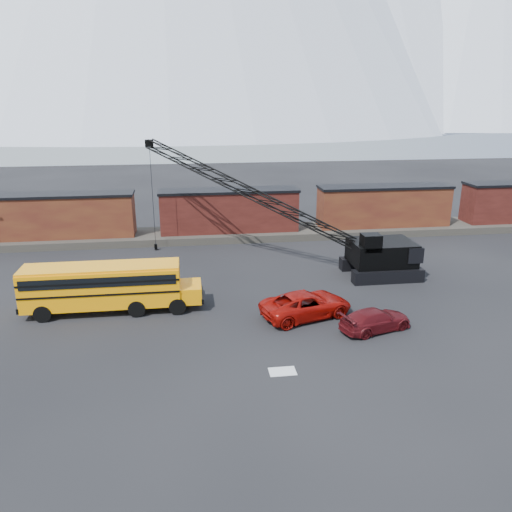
{
  "coord_description": "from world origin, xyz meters",
  "views": [
    {
      "loc": [
        -3.95,
        -26.34,
        13.65
      ],
      "look_at": [
        0.53,
        6.32,
        3.0
      ],
      "focal_mm": 35.0,
      "sensor_mm": 36.0,
      "label": 1
    }
  ],
  "objects_px": {
    "crawler_crane": "(251,193)",
    "school_bus": "(108,286)",
    "red_pickup": "(306,305)",
    "maroon_suv": "(375,320)"
  },
  "relations": [
    {
      "from": "crawler_crane",
      "to": "school_bus",
      "type": "bearing_deg",
      "value": -140.15
    },
    {
      "from": "red_pickup",
      "to": "crawler_crane",
      "type": "xyz_separation_m",
      "value": [
        -2.13,
        11.42,
        5.16
      ]
    },
    {
      "from": "red_pickup",
      "to": "crawler_crane",
      "type": "distance_m",
      "value": 12.71
    },
    {
      "from": "maroon_suv",
      "to": "crawler_crane",
      "type": "height_order",
      "value": "crawler_crane"
    },
    {
      "from": "red_pickup",
      "to": "maroon_suv",
      "type": "distance_m",
      "value": 4.47
    },
    {
      "from": "school_bus",
      "to": "red_pickup",
      "type": "relative_size",
      "value": 1.95
    },
    {
      "from": "red_pickup",
      "to": "maroon_suv",
      "type": "xyz_separation_m",
      "value": [
        3.72,
        -2.47,
        -0.16
      ]
    },
    {
      "from": "maroon_suv",
      "to": "crawler_crane",
      "type": "relative_size",
      "value": 0.22
    },
    {
      "from": "school_bus",
      "to": "red_pickup",
      "type": "bearing_deg",
      "value": -11.6
    },
    {
      "from": "red_pickup",
      "to": "maroon_suv",
      "type": "bearing_deg",
      "value": -141.17
    }
  ]
}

